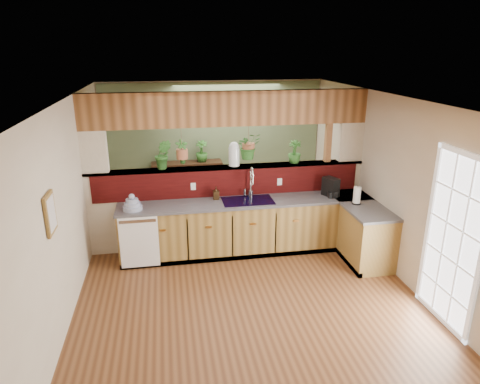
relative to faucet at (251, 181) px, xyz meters
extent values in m
cube|color=brown|center=(-0.33, -1.13, -1.18)|extent=(4.60, 7.00, 0.01)
cube|color=brown|center=(-0.33, -1.13, 1.42)|extent=(4.60, 7.00, 0.01)
cube|color=beige|center=(-0.33, 2.37, 0.12)|extent=(4.60, 0.02, 2.60)
cube|color=beige|center=(-2.63, -1.13, 0.12)|extent=(0.02, 7.00, 2.60)
cube|color=beige|center=(1.97, -1.13, 0.12)|extent=(0.02, 7.00, 2.60)
cube|color=beige|center=(-0.33, 0.22, -0.51)|extent=(4.60, 0.15, 1.35)
cube|color=#340707|center=(-0.33, 0.14, -0.06)|extent=(4.40, 0.02, 0.45)
cube|color=brown|center=(-0.33, 0.22, 0.19)|extent=(4.60, 0.21, 0.04)
cube|color=brown|center=(-0.33, 0.22, 1.14)|extent=(4.60, 0.15, 0.55)
cube|color=beige|center=(-2.43, 0.22, 0.52)|extent=(0.40, 0.15, 0.70)
cube|color=beige|center=(1.77, 0.22, 0.52)|extent=(0.40, 0.15, 0.70)
cube|color=brown|center=(1.37, 0.22, 0.12)|extent=(0.10, 0.10, 2.60)
cube|color=brown|center=(-0.33, 0.22, 0.19)|extent=(4.60, 0.21, 0.04)
cube|color=brown|center=(-0.33, 0.22, 1.14)|extent=(4.60, 0.15, 0.55)
cube|color=#546646|center=(-0.33, 2.35, 0.12)|extent=(4.55, 0.02, 2.55)
cube|color=brown|center=(-0.08, -0.15, -0.75)|extent=(4.10, 0.60, 0.86)
cube|color=#49494E|center=(-0.08, -0.15, -0.30)|extent=(4.14, 0.64, 0.04)
cube|color=brown|center=(1.67, -0.59, -0.75)|extent=(0.60, 1.48, 0.86)
cube|color=#49494E|center=(1.67, -0.59, -0.30)|extent=(0.64, 1.52, 0.04)
cube|color=brown|center=(1.67, -0.15, -0.75)|extent=(0.60, 0.60, 0.86)
cube|color=#49494E|center=(1.67, -0.15, -0.30)|extent=(0.64, 0.64, 0.04)
cube|color=black|center=(-0.08, -0.42, -1.14)|extent=(4.10, 0.06, 0.08)
cube|color=black|center=(1.40, -0.59, -1.14)|extent=(0.06, 1.48, 0.08)
cube|color=white|center=(-1.81, -0.46, -0.73)|extent=(0.58, 0.02, 0.82)
cube|color=#B7B7B2|center=(-1.81, -0.48, -0.38)|extent=(0.54, 0.01, 0.05)
cube|color=black|center=(-0.08, -0.15, -0.30)|extent=(0.82, 0.50, 0.03)
cube|color=black|center=(-0.27, -0.15, -0.38)|extent=(0.34, 0.40, 0.16)
cube|color=black|center=(0.11, -0.15, -0.38)|extent=(0.34, 0.40, 0.16)
cube|color=white|center=(1.94, -2.43, -0.13)|extent=(0.06, 1.02, 2.16)
cube|color=brown|center=(-2.61, -1.93, 0.37)|extent=(0.03, 0.35, 0.45)
cube|color=silver|center=(-2.59, -1.93, 0.37)|extent=(0.01, 0.27, 0.37)
cylinder|color=#B7B7B2|center=(0.00, 0.05, -0.23)|extent=(0.08, 0.08, 0.11)
cylinder|color=#B7B7B2|center=(0.00, 0.05, -0.03)|extent=(0.03, 0.03, 0.31)
torus|color=#B7B7B2|center=(0.00, -0.03, 0.13)|extent=(0.23, 0.03, 0.23)
cylinder|color=#B7B7B2|center=(0.00, -0.13, 0.05)|extent=(0.03, 0.03, 0.13)
cylinder|color=#B7B7B2|center=(-0.09, 0.05, -0.20)|extent=(0.03, 0.03, 0.11)
cylinder|color=#8E98B8|center=(-1.88, -0.24, -0.25)|extent=(0.30, 0.30, 0.06)
cylinder|color=#8E98B8|center=(-1.88, -0.24, -0.19)|extent=(0.24, 0.24, 0.06)
cylinder|color=#8E98B8|center=(-1.88, -0.24, -0.13)|extent=(0.19, 0.19, 0.06)
sphere|color=#8E98B8|center=(-1.88, -0.24, -0.07)|extent=(0.09, 0.09, 0.09)
imported|color=#352413|center=(-0.57, 0.01, -0.17)|extent=(0.10, 0.10, 0.21)
cube|color=black|center=(1.32, -0.15, -0.13)|extent=(0.16, 0.27, 0.31)
cube|color=black|center=(1.32, -0.25, -0.23)|extent=(0.14, 0.10, 0.10)
cylinder|color=silver|center=(1.32, -0.22, -0.19)|extent=(0.08, 0.08, 0.08)
cylinder|color=black|center=(1.58, -0.59, -0.27)|extent=(0.14, 0.14, 0.02)
cylinder|color=#B7B7B2|center=(1.58, -0.59, -0.13)|extent=(0.02, 0.02, 0.30)
cylinder|color=white|center=(1.58, -0.59, -0.13)|extent=(0.11, 0.11, 0.26)
cylinder|color=silver|center=(-0.24, 0.22, 0.36)|extent=(0.18, 0.18, 0.30)
sphere|color=silver|center=(-0.24, 0.22, 0.53)|extent=(0.16, 0.16, 0.16)
imported|color=#25551D|center=(-1.38, 0.22, 0.45)|extent=(0.28, 0.23, 0.48)
imported|color=#25551D|center=(0.79, 0.22, 0.40)|extent=(0.25, 0.25, 0.38)
cylinder|color=brown|center=(-1.08, 0.22, 0.69)|extent=(0.01, 0.01, 0.37)
cylinder|color=brown|center=(-1.08, 0.22, 0.44)|extent=(0.18, 0.18, 0.16)
imported|color=#25551D|center=(-1.08, 0.22, 0.68)|extent=(0.24, 0.20, 0.39)
cylinder|color=brown|center=(0.00, 0.22, 0.71)|extent=(0.01, 0.01, 0.32)
cylinder|color=brown|center=(0.00, 0.22, 0.49)|extent=(0.20, 0.20, 0.17)
imported|color=#25551D|center=(0.00, 0.22, 0.75)|extent=(0.45, 0.41, 0.43)
cube|color=black|center=(-0.92, 2.12, -0.68)|extent=(1.45, 0.40, 0.97)
imported|color=#25551D|center=(-1.38, 2.12, 0.00)|extent=(0.23, 0.17, 0.39)
imported|color=#25551D|center=(-0.61, 2.12, 0.02)|extent=(0.28, 0.28, 0.44)
imported|color=#25551D|center=(1.04, 1.43, -0.83)|extent=(0.68, 0.60, 0.71)
camera|label=1|loc=(-1.34, -6.50, 2.08)|focal=32.00mm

